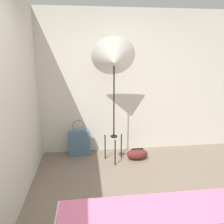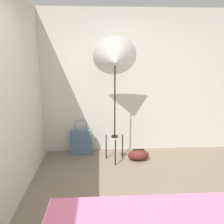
% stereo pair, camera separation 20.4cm
% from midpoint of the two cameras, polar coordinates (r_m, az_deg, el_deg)
% --- Properties ---
extents(wall_back, '(8.00, 0.05, 2.60)m').
position_cam_midpoint_polar(wall_back, '(4.06, 3.81, 7.35)').
color(wall_back, beige).
rests_on(wall_back, ground_plane).
extents(wall_side_left, '(0.05, 8.00, 2.60)m').
position_cam_midpoint_polar(wall_side_left, '(2.94, -22.44, 3.11)').
color(wall_side_left, beige).
rests_on(wall_side_left, ground_plane).
extents(photo_umbrella, '(0.71, 0.52, 2.10)m').
position_cam_midpoint_polar(photo_umbrella, '(3.52, 2.49, 13.23)').
color(photo_umbrella, black).
rests_on(photo_umbrella, ground_plane).
extents(tote_bag, '(0.40, 0.11, 0.68)m').
position_cam_midpoint_polar(tote_bag, '(4.13, -6.60, -7.74)').
color(tote_bag, slate).
rests_on(tote_bag, ground_plane).
extents(duffel_bag, '(0.38, 0.20, 0.21)m').
position_cam_midpoint_polar(duffel_bag, '(3.99, 8.39, -11.04)').
color(duffel_bag, '#5B231E').
rests_on(duffel_bag, ground_plane).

